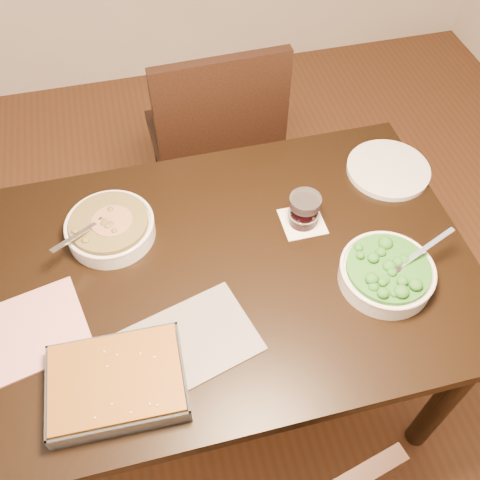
% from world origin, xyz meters
% --- Properties ---
extents(ground, '(4.00, 4.00, 0.00)m').
position_xyz_m(ground, '(0.00, 0.00, 0.00)').
color(ground, '#4F2A16').
rests_on(ground, ground).
extents(table, '(1.40, 0.90, 0.75)m').
position_xyz_m(table, '(0.00, 0.00, 0.65)').
color(table, black).
rests_on(table, ground).
extents(magazine_a, '(0.36, 0.29, 0.01)m').
position_xyz_m(magazine_a, '(-0.51, -0.08, 0.75)').
color(magazine_a, '#AB313E').
rests_on(magazine_a, table).
extents(magazine_b, '(0.36, 0.30, 0.01)m').
position_xyz_m(magazine_b, '(-0.11, -0.20, 0.75)').
color(magazine_b, '#24252B').
rests_on(magazine_b, table).
extents(coaster, '(0.12, 0.12, 0.00)m').
position_xyz_m(coaster, '(0.28, 0.10, 0.75)').
color(coaster, white).
rests_on(coaster, table).
extents(stew_bowl, '(0.25, 0.25, 0.09)m').
position_xyz_m(stew_bowl, '(-0.26, 0.19, 0.78)').
color(stew_bowl, white).
rests_on(stew_bowl, table).
extents(broccoli_bowl, '(0.28, 0.25, 0.10)m').
position_xyz_m(broccoli_bowl, '(0.43, -0.14, 0.78)').
color(broccoli_bowl, white).
rests_on(broccoli_bowl, table).
extents(baking_dish, '(0.32, 0.24, 0.06)m').
position_xyz_m(baking_dish, '(-0.29, -0.27, 0.78)').
color(baking_dish, silver).
rests_on(baking_dish, table).
extents(wine_tumbler, '(0.09, 0.09, 0.10)m').
position_xyz_m(wine_tumbler, '(0.28, 0.10, 0.80)').
color(wine_tumbler, black).
rests_on(wine_tumbler, coaster).
extents(dinner_plate, '(0.26, 0.26, 0.02)m').
position_xyz_m(dinner_plate, '(0.60, 0.23, 0.76)').
color(dinner_plate, silver).
rests_on(dinner_plate, table).
extents(chair_far, '(0.48, 0.48, 0.99)m').
position_xyz_m(chair_far, '(0.15, 0.72, 0.55)').
color(chair_far, black).
rests_on(chair_far, ground).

